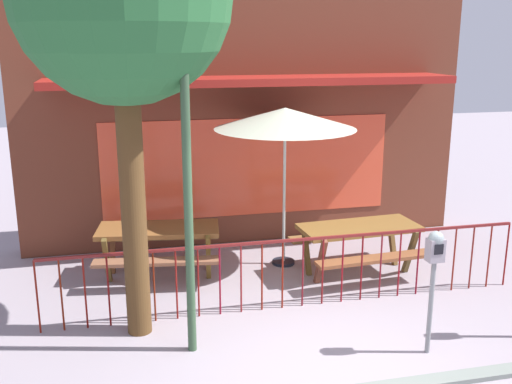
{
  "coord_description": "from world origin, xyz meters",
  "views": [
    {
      "loc": [
        -2.13,
        -5.35,
        3.54
      ],
      "look_at": [
        -0.41,
        2.08,
        1.53
      ],
      "focal_mm": 41.44,
      "sensor_mm": 36.0,
      "label": 1
    }
  ],
  "objects_px": {
    "patio_umbrella": "(285,119)",
    "parking_meter_far": "(434,260)",
    "picnic_table_left": "(159,238)",
    "picnic_table_right": "(359,236)",
    "street_lamp": "(187,151)"
  },
  "relations": [
    {
      "from": "patio_umbrella",
      "to": "parking_meter_far",
      "type": "relative_size",
      "value": 1.7
    },
    {
      "from": "picnic_table_left",
      "to": "parking_meter_far",
      "type": "height_order",
      "value": "parking_meter_far"
    },
    {
      "from": "parking_meter_far",
      "to": "picnic_table_right",
      "type": "bearing_deg",
      "value": 87.06
    },
    {
      "from": "patio_umbrella",
      "to": "picnic_table_right",
      "type": "bearing_deg",
      "value": -32.98
    },
    {
      "from": "picnic_table_right",
      "to": "parking_meter_far",
      "type": "bearing_deg",
      "value": -92.94
    },
    {
      "from": "parking_meter_far",
      "to": "street_lamp",
      "type": "relative_size",
      "value": 0.41
    },
    {
      "from": "picnic_table_left",
      "to": "street_lamp",
      "type": "xyz_separation_m",
      "value": [
        0.21,
        -2.32,
        1.74
      ]
    },
    {
      "from": "patio_umbrella",
      "to": "street_lamp",
      "type": "relative_size",
      "value": 0.7
    },
    {
      "from": "picnic_table_right",
      "to": "parking_meter_far",
      "type": "height_order",
      "value": "parking_meter_far"
    },
    {
      "from": "patio_umbrella",
      "to": "parking_meter_far",
      "type": "height_order",
      "value": "patio_umbrella"
    },
    {
      "from": "patio_umbrella",
      "to": "street_lamp",
      "type": "distance_m",
      "value": 2.96
    },
    {
      "from": "picnic_table_left",
      "to": "picnic_table_right",
      "type": "bearing_deg",
      "value": -11.33
    },
    {
      "from": "parking_meter_far",
      "to": "patio_umbrella",
      "type": "bearing_deg",
      "value": 106.09
    },
    {
      "from": "picnic_table_left",
      "to": "patio_umbrella",
      "type": "distance_m",
      "value": 2.61
    },
    {
      "from": "picnic_table_left",
      "to": "parking_meter_far",
      "type": "relative_size",
      "value": 1.34
    }
  ]
}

